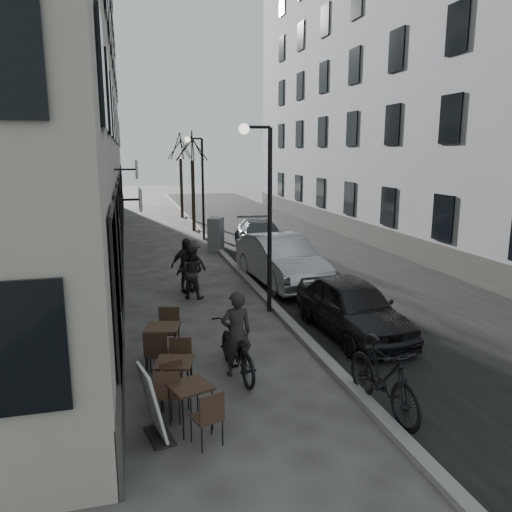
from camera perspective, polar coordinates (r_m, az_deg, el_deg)
name	(u,v)px	position (r m, az deg, el deg)	size (l,w,h in m)	color
ground	(369,421)	(8.92, 12.78, -17.90)	(120.00, 120.00, 0.00)	#3D3B38
road	(288,243)	(24.44, 3.72, 1.51)	(7.30, 60.00, 0.00)	black
kerb	(215,245)	(23.56, -4.75, 1.25)	(0.25, 60.00, 0.12)	gray
building_left	(63,63)	(23.71, -21.23, 19.88)	(4.00, 35.00, 16.00)	gray
building_right	(396,77)	(27.05, 15.73, 19.13)	(4.00, 35.00, 16.00)	gray
streetlamp_near	(264,198)	(13.36, 0.88, 6.61)	(0.90, 0.28, 5.09)	black
streetlamp_far	(199,177)	(25.11, -6.51, 9.00)	(0.90, 0.28, 5.09)	black
tree_near	(192,146)	(28.06, -7.33, 12.34)	(2.40, 2.40, 5.70)	black
tree_far	(180,147)	(34.02, -8.66, 12.21)	(2.40, 2.40, 5.70)	black
bistro_set_a	(190,402)	(8.38, -7.50, -16.20)	(0.88, 1.54, 0.88)	black
bistro_set_b	(175,377)	(9.18, -9.28, -13.52)	(0.80, 1.61, 0.92)	black
bistro_set_c	(163,341)	(10.73, -10.56, -9.54)	(0.85, 1.73, 0.99)	black
sign_board	(154,410)	(8.19, -11.58, -16.86)	(0.55, 0.75, 1.18)	black
utility_cabinet	(216,234)	(22.44, -4.60, 2.50)	(0.55, 1.00, 1.49)	slate
bicycle	(236,349)	(10.09, -2.25, -10.61)	(0.70, 2.01, 1.06)	black
cyclist_rider	(236,333)	(9.97, -2.26, -8.83)	(0.63, 0.41, 1.73)	black
pedestrian_near	(191,272)	(15.19, -7.40, -1.85)	(0.78, 0.61, 1.61)	black
pedestrian_mid	(192,265)	(16.21, -7.35, -0.99)	(1.04, 0.60, 1.61)	#292724
pedestrian_far	(186,265)	(15.86, -8.00, -1.06)	(1.02, 0.42, 1.74)	black
car_near	(352,307)	(12.39, 10.96, -5.71)	(1.63, 4.05, 1.38)	black
car_mid	(281,260)	(16.80, 2.86, -0.43)	(1.72, 4.92, 1.62)	#9FA1A8
car_far	(260,237)	(22.06, 0.52, 2.24)	(1.94, 4.78, 1.39)	#3C4047
moped	(383,377)	(8.96, 14.33, -13.28)	(0.59, 2.11, 1.27)	black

